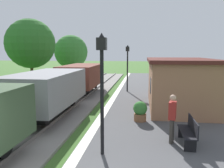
# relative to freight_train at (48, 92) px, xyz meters

# --- Properties ---
(freight_train) EXTENTS (2.50, 19.40, 2.12)m
(freight_train) POSITION_rel_freight_train_xyz_m (0.00, 0.00, 0.00)
(freight_train) COLOR #384C33
(freight_train) RESTS_ON rail_near
(station_hut) EXTENTS (3.50, 5.80, 2.78)m
(station_hut) POSITION_rel_freight_train_xyz_m (6.80, 2.24, 0.26)
(station_hut) COLOR #9E6B4C
(station_hut) RESTS_ON platform_slab
(bench_near_hut) EXTENTS (0.42, 1.50, 0.91)m
(bench_near_hut) POSITION_rel_freight_train_xyz_m (6.38, -3.03, -0.68)
(bench_near_hut) COLOR black
(bench_near_hut) RESTS_ON platform_slab
(bench_down_platform) EXTENTS (0.42, 1.50, 0.91)m
(bench_down_platform) POSITION_rel_freight_train_xyz_m (6.38, 7.75, -0.68)
(bench_down_platform) COLOR black
(bench_down_platform) RESTS_ON platform_slab
(person_waiting) EXTENTS (0.32, 0.42, 1.71)m
(person_waiting) POSITION_rel_freight_train_xyz_m (5.81, -2.97, -0.21)
(person_waiting) COLOR #38332D
(person_waiting) RESTS_ON platform_slab
(potted_planter) EXTENTS (0.64, 0.64, 0.92)m
(potted_planter) POSITION_rel_freight_train_xyz_m (4.69, -0.61, -0.67)
(potted_planter) COLOR brown
(potted_planter) RESTS_ON platform_slab
(lamp_post_near) EXTENTS (0.28, 0.28, 3.70)m
(lamp_post_near) POSITION_rel_freight_train_xyz_m (3.57, -4.16, 1.41)
(lamp_post_near) COLOR black
(lamp_post_near) RESTS_ON platform_slab
(lamp_post_far) EXTENTS (0.28, 0.28, 3.70)m
(lamp_post_far) POSITION_rel_freight_train_xyz_m (3.57, 7.13, 1.41)
(lamp_post_far) COLOR black
(lamp_post_far) RESTS_ON platform_slab
(tree_field_left) EXTENTS (4.72, 4.72, 6.55)m
(tree_field_left) POSITION_rel_freight_train_xyz_m (-5.98, 9.95, 2.78)
(tree_field_left) COLOR #4C3823
(tree_field_left) RESTS_ON ground
(tree_field_distant) EXTENTS (4.04, 4.04, 5.44)m
(tree_field_distant) POSITION_rel_freight_train_xyz_m (-3.94, 15.99, 2.01)
(tree_field_distant) COLOR #4C3823
(tree_field_distant) RESTS_ON ground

